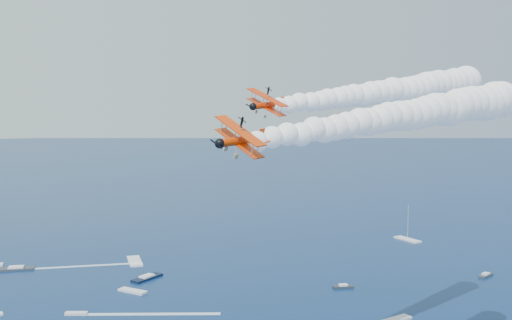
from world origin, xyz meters
name	(u,v)px	position (x,y,z in m)	size (l,w,h in m)	color
biplane_lead	(268,105)	(3.86, 29.22, 59.86)	(7.74, 8.68, 5.23)	red
biplane_trail	(241,140)	(-8.69, 9.87, 55.30)	(8.17, 9.17, 5.52)	#DA3704
smoke_trail_lead	(389,91)	(37.21, 41.38, 62.61)	(68.54, 29.72, 12.97)	white
smoke_trail_trail	(404,116)	(25.25, 20.28, 58.05)	(69.61, 26.52, 12.97)	white
spectator_boats	(141,301)	(-0.60, 112.17, 0.35)	(235.81, 171.93, 0.70)	#2F343F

